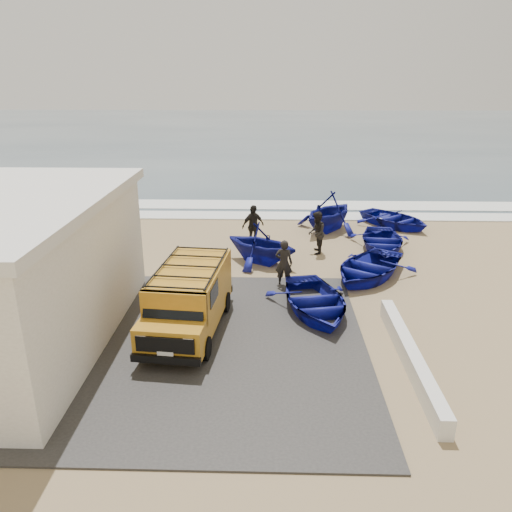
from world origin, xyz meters
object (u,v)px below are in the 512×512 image
object	(u,v)px
boat_far_right	(394,219)
fisherman_front	(284,263)
boat_near_right	(368,267)
boat_far_left	(329,211)
parapet	(410,357)
boat_near_left	(315,301)
fisherman_back	(253,226)
van	(189,297)
boat_mid_left	(261,243)
boat_mid_right	(382,241)
fisherman_middle	(317,233)

from	to	relation	value
boat_far_right	fisherman_front	distance (m)	9.84
boat_far_right	fisherman_front	bearing A→B (deg)	-165.66
boat_near_right	boat_far_left	size ratio (longest dim) A/B	1.12
parapet	boat_near_left	xyz separation A→B (m)	(-2.30, 3.14, 0.14)
boat_far_left	fisherman_back	distance (m)	4.54
van	fisherman_back	distance (m)	8.15
parapet	boat_far_right	xyz separation A→B (m)	(2.63, 13.23, 0.13)
parapet	fisherman_front	xyz separation A→B (m)	(-3.28, 5.38, 0.61)
van	fisherman_front	world-z (taller)	van
boat_mid_left	boat_mid_right	world-z (taller)	boat_mid_left
boat_far_left	boat_far_right	xyz separation A→B (m)	(3.48, 0.76, -0.58)
boat_near_left	van	bearing A→B (deg)	-173.25
parapet	boat_mid_left	world-z (taller)	boat_mid_left
fisherman_front	van	bearing A→B (deg)	59.85
fisherman_front	fisherman_middle	world-z (taller)	fisherman_middle
van	boat_far_right	xyz separation A→B (m)	(8.85, 11.35, -0.69)
boat_near_left	boat_far_left	world-z (taller)	boat_far_left
boat_mid_left	van	bearing A→B (deg)	-167.77
boat_mid_left	fisherman_middle	bearing A→B (deg)	-31.19
boat_near_right	fisherman_front	world-z (taller)	fisherman_front
van	boat_near_left	xyz separation A→B (m)	(3.93, 1.26, -0.68)
boat_near_right	boat_far_left	bearing A→B (deg)	131.89
boat_near_right	boat_near_left	bearing A→B (deg)	-92.29
boat_near_left	boat_mid_left	xyz separation A→B (m)	(-1.86, 4.62, 0.44)
boat_mid_right	fisherman_back	size ratio (longest dim) A/B	2.00
boat_mid_left	boat_far_left	world-z (taller)	boat_far_left
fisherman_middle	boat_mid_left	bearing A→B (deg)	-56.36
boat_mid_right	boat_near_left	bearing A→B (deg)	-111.67
van	boat_mid_right	bearing A→B (deg)	51.68
fisherman_front	fisherman_back	xyz separation A→B (m)	(-1.29, 4.48, 0.08)
boat_near_left	fisherman_front	distance (m)	2.48
boat_near_left	boat_far_left	bearing A→B (deg)	70.13
boat_mid_left	boat_far_left	xyz separation A→B (m)	(3.30, 4.72, 0.13)
parapet	boat_far_right	distance (m)	13.49
boat_mid_right	fisherman_front	xyz separation A→B (m)	(-4.49, -4.20, 0.49)
boat_near_left	parapet	bearing A→B (deg)	-64.83
boat_mid_left	boat_far_right	bearing A→B (deg)	-19.48
van	fisherman_middle	world-z (taller)	van
boat_mid_left	boat_mid_right	size ratio (longest dim) A/B	0.84
boat_mid_right	fisherman_middle	world-z (taller)	fisherman_middle
boat_near_left	fisherman_back	size ratio (longest dim) A/B	2.06
van	boat_near_right	size ratio (longest dim) A/B	1.17
boat_far_left	boat_far_right	bearing A→B (deg)	49.18
boat_mid_right	fisherman_middle	distance (m)	3.09
van	boat_mid_left	xyz separation A→B (m)	(2.07, 5.88, -0.24)
boat_near_left	fisherman_middle	distance (m)	5.89
boat_near_left	fisherman_back	bearing A→B (deg)	97.55
boat_far_left	fisherman_front	size ratio (longest dim) A/B	2.11
fisherman_front	fisherman_middle	xyz separation A→B (m)	(1.51, 3.61, 0.05)
van	fisherman_back	xyz separation A→B (m)	(1.66, 7.98, -0.12)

